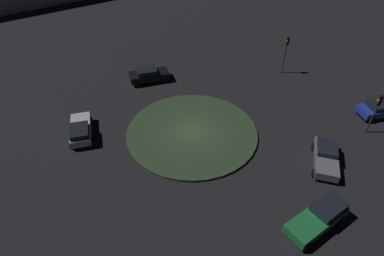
% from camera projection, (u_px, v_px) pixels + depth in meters
% --- Properties ---
extents(ground_plane, '(118.88, 118.88, 0.00)m').
position_uv_depth(ground_plane, '(192.00, 133.00, 28.87)').
color(ground_plane, black).
extents(roundabout_island, '(11.77, 11.77, 0.22)m').
position_uv_depth(roundabout_island, '(192.00, 132.00, 28.80)').
color(roundabout_island, '#2D4228').
rests_on(roundabout_island, ground_plane).
extents(car_green, '(4.89, 3.37, 1.50)m').
position_uv_depth(car_green, '(319.00, 217.00, 21.02)').
color(car_green, '#1E7238').
rests_on(car_green, ground_plane).
extents(car_silver, '(2.11, 4.24, 1.45)m').
position_uv_depth(car_silver, '(81.00, 130.00, 28.00)').
color(car_silver, silver).
rests_on(car_silver, ground_plane).
extents(car_grey, '(3.58, 4.67, 1.40)m').
position_uv_depth(car_grey, '(326.00, 157.00, 25.48)').
color(car_grey, slate).
rests_on(car_grey, ground_plane).
extents(car_blue, '(4.42, 2.18, 1.43)m').
position_uv_depth(car_blue, '(381.00, 109.00, 30.47)').
color(car_blue, '#1E38A5').
rests_on(car_blue, ground_plane).
extents(car_black, '(4.45, 2.46, 1.56)m').
position_uv_depth(car_black, '(149.00, 75.00, 35.29)').
color(car_black, black).
rests_on(car_black, ground_plane).
extents(traffic_light_east, '(0.38, 0.34, 3.92)m').
position_uv_depth(traffic_light_east, '(377.00, 107.00, 27.20)').
color(traffic_light_east, '#2D2D2D').
rests_on(traffic_light_east, ground_plane).
extents(traffic_light_northeast, '(0.40, 0.37, 4.38)m').
position_uv_depth(traffic_light_northeast, '(286.00, 48.00, 35.30)').
color(traffic_light_northeast, '#2D2D2D').
rests_on(traffic_light_northeast, ground_plane).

